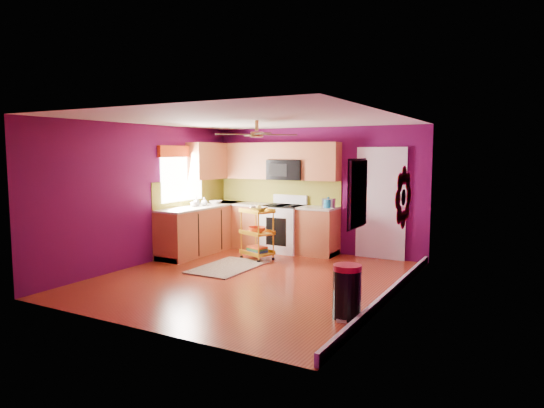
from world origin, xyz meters
The scene contains 18 objects.
ground centered at (0.00, 0.00, 0.00)m, with size 5.00×5.00×0.00m, color maroon.
room_envelope centered at (0.03, 0.00, 1.63)m, with size 4.54×5.04×2.52m.
lower_cabinets centered at (-1.35, 1.82, 0.43)m, with size 2.81×2.31×0.94m.
electric_range centered at (-0.55, 2.17, 0.48)m, with size 0.76×0.66×1.13m.
upper_cabinetry centered at (-1.24, 2.17, 1.80)m, with size 2.80×2.30×1.26m.
left_window centered at (-2.22, 1.05, 1.74)m, with size 0.08×1.35×1.08m.
panel_door centered at (1.35, 2.47, 1.02)m, with size 0.95×0.11×2.15m.
right_wall_art centered at (2.23, -0.34, 1.44)m, with size 0.04×2.74×1.04m.
ceiling_fan centered at (0.00, 0.20, 2.29)m, with size 1.01×1.01×0.26m.
shag_rug centered at (-0.74, 0.43, 0.01)m, with size 0.87×1.42×0.02m, color black.
rolling_cart centered at (-0.62, 1.25, 0.53)m, with size 0.68×0.58×1.04m.
trash_can centered at (1.98, -1.01, 0.33)m, with size 0.45×0.45×0.66m.
teal_kettle centered at (0.40, 2.20, 1.02)m, with size 0.18×0.18×0.21m.
toaster centered at (0.40, 2.22, 1.03)m, with size 0.22×0.15×0.18m, color beige.
soap_bottle_a centered at (-1.98, 1.18, 1.03)m, with size 0.08×0.09×0.18m, color #EA3F72.
soap_bottle_b centered at (-1.89, 1.31, 1.03)m, with size 0.14×0.14×0.18m, color white.
counter_dish centered at (-1.96, 1.80, 0.97)m, with size 0.26×0.26×0.06m, color white.
counter_cup centered at (-1.98, 1.09, 0.99)m, with size 0.12×0.12×0.10m, color white.
Camera 1 is at (3.95, -6.41, 1.99)m, focal length 32.00 mm.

